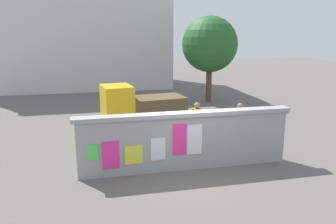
{
  "coord_description": "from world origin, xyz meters",
  "views": [
    {
      "loc": [
        -2.75,
        -9.49,
        4.13
      ],
      "look_at": [
        -0.0,
        2.38,
        1.23
      ],
      "focal_mm": 36.83,
      "sensor_mm": 36.0,
      "label": 1
    }
  ],
  "objects_px": {
    "motorcycle": "(142,140)",
    "person_walking": "(197,120)",
    "person_bystander": "(240,120)",
    "tree_roadside": "(210,44)",
    "bicycle_near": "(219,127)",
    "auto_rickshaw_truck": "(140,106)"
  },
  "relations": [
    {
      "from": "motorcycle",
      "to": "person_walking",
      "type": "bearing_deg",
      "value": 7.76
    },
    {
      "from": "person_bystander",
      "to": "tree_roadside",
      "type": "bearing_deg",
      "value": 78.01
    },
    {
      "from": "bicycle_near",
      "to": "tree_roadside",
      "type": "height_order",
      "value": "tree_roadside"
    },
    {
      "from": "motorcycle",
      "to": "person_walking",
      "type": "height_order",
      "value": "person_walking"
    },
    {
      "from": "auto_rickshaw_truck",
      "to": "bicycle_near",
      "type": "relative_size",
      "value": 2.21
    },
    {
      "from": "tree_roadside",
      "to": "person_walking",
      "type": "bearing_deg",
      "value": -112.59
    },
    {
      "from": "motorcycle",
      "to": "tree_roadside",
      "type": "xyz_separation_m",
      "value": [
        5.21,
        7.9,
        2.86
      ]
    },
    {
      "from": "auto_rickshaw_truck",
      "to": "person_walking",
      "type": "distance_m",
      "value": 3.54
    },
    {
      "from": "tree_roadside",
      "to": "person_bystander",
      "type": "bearing_deg",
      "value": -101.99
    },
    {
      "from": "bicycle_near",
      "to": "person_bystander",
      "type": "relative_size",
      "value": 1.05
    },
    {
      "from": "person_walking",
      "to": "person_bystander",
      "type": "distance_m",
      "value": 1.52
    },
    {
      "from": "auto_rickshaw_truck",
      "to": "person_walking",
      "type": "bearing_deg",
      "value": -62.8
    },
    {
      "from": "auto_rickshaw_truck",
      "to": "person_walking",
      "type": "height_order",
      "value": "auto_rickshaw_truck"
    },
    {
      "from": "person_walking",
      "to": "person_bystander",
      "type": "height_order",
      "value": "same"
    },
    {
      "from": "auto_rickshaw_truck",
      "to": "tree_roadside",
      "type": "bearing_deg",
      "value": 43.02
    },
    {
      "from": "bicycle_near",
      "to": "person_walking",
      "type": "relative_size",
      "value": 1.05
    },
    {
      "from": "auto_rickshaw_truck",
      "to": "motorcycle",
      "type": "height_order",
      "value": "auto_rickshaw_truck"
    },
    {
      "from": "auto_rickshaw_truck",
      "to": "bicycle_near",
      "type": "height_order",
      "value": "auto_rickshaw_truck"
    },
    {
      "from": "bicycle_near",
      "to": "person_bystander",
      "type": "xyz_separation_m",
      "value": [
        0.21,
        -1.44,
        0.62
      ]
    },
    {
      "from": "person_bystander",
      "to": "tree_roadside",
      "type": "xyz_separation_m",
      "value": [
        1.72,
        8.08,
        2.34
      ]
    },
    {
      "from": "auto_rickshaw_truck",
      "to": "bicycle_near",
      "type": "bearing_deg",
      "value": -37.23
    },
    {
      "from": "bicycle_near",
      "to": "tree_roadside",
      "type": "bearing_deg",
      "value": 73.82
    }
  ]
}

